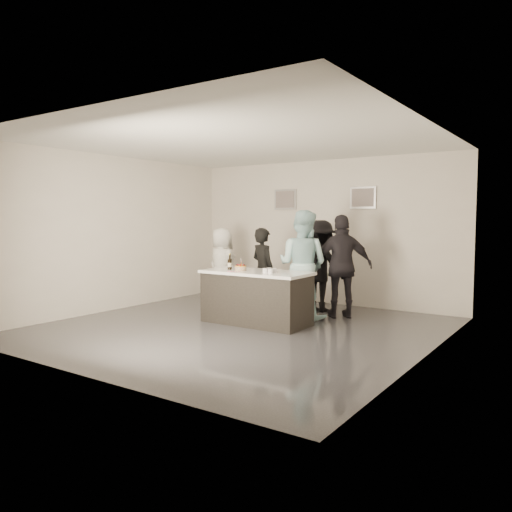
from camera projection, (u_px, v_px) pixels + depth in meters
name	position (u px, v px, depth m)	size (l,w,h in m)	color
floor	(239.00, 328.00, 8.15)	(6.00, 6.00, 0.00)	#3D3D42
ceiling	(238.00, 142.00, 7.92)	(6.00, 6.00, 0.00)	white
wall_back	(323.00, 232.00, 10.51)	(6.00, 0.04, 3.00)	silver
wall_front	(80.00, 245.00, 5.56)	(6.00, 0.04, 3.00)	silver
wall_left	(115.00, 233.00, 9.72)	(0.04, 6.00, 3.00)	silver
wall_right	(428.00, 241.00, 6.35)	(0.04, 6.00, 3.00)	silver
picture_left	(285.00, 199.00, 10.93)	(0.54, 0.04, 0.44)	#B2B2B7
picture_right	(363.00, 198.00, 9.92)	(0.54, 0.04, 0.44)	#B2B2B7
bar_counter	(256.00, 297.00, 8.47)	(1.86, 0.86, 0.90)	white
cake	(241.00, 268.00, 8.49)	(0.20, 0.20, 0.07)	orange
beer_bottle_a	(230.00, 261.00, 8.82)	(0.07, 0.07, 0.26)	black
beer_bottle_b	(230.00, 262.00, 8.64)	(0.07, 0.07, 0.26)	black
tumbler_cluster	(270.00, 270.00, 8.14)	(0.19, 0.19, 0.08)	orange
candles	(234.00, 272.00, 8.31)	(0.24, 0.08, 0.01)	pink
person_main_black	(263.00, 270.00, 9.48)	(0.59, 0.39, 1.61)	black
person_main_blue	(303.00, 265.00, 8.89)	(0.94, 0.73, 1.93)	#B2E2E9
person_guest_left	(222.00, 266.00, 10.42)	(0.78, 0.51, 1.59)	white
person_guest_right	(342.00, 266.00, 8.95)	(1.09, 0.45, 1.86)	black
person_guest_back	(320.00, 266.00, 9.57)	(1.13, 0.65, 1.75)	black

